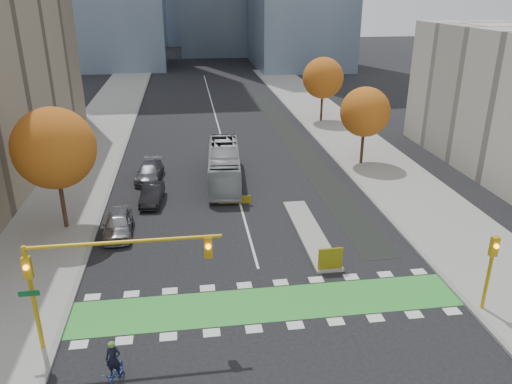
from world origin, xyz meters
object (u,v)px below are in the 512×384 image
object	(u,v)px
tree_east_far	(323,78)
cyclist	(115,371)
traffic_signal_east	(491,263)
parked_car_b	(152,194)
parked_car_c	(149,172)
hazard_board	(330,259)
tree_east_near	(365,112)
traffic_signal_west	(92,267)
bus	(224,165)
parked_car_a	(118,224)
tree_west	(54,148)

from	to	relation	value
tree_east_far	cyclist	world-z (taller)	tree_east_far
traffic_signal_east	parked_car_b	distance (m)	23.53
traffic_signal_east	parked_car_b	world-z (taller)	traffic_signal_east
tree_east_far	parked_car_c	xyz separation A→B (m)	(-19.46, -17.36, -4.54)
hazard_board	tree_east_near	bearing A→B (deg)	65.80
hazard_board	traffic_signal_west	world-z (taller)	traffic_signal_west
tree_east_near	traffic_signal_west	xyz separation A→B (m)	(-19.93, -22.51, -0.83)
hazard_board	traffic_signal_east	xyz separation A→B (m)	(6.50, -4.71, 1.93)
tree_east_near	bus	size ratio (longest dim) A/B	0.67
tree_east_near	parked_car_c	world-z (taller)	tree_east_near
traffic_signal_east	parked_car_a	xyz separation A→B (m)	(-18.92, 11.14, -1.97)
traffic_signal_west	parked_car_a	size ratio (longest dim) A/B	1.91
bus	parked_car_a	bearing A→B (deg)	-127.16
parked_car_a	parked_car_b	xyz separation A→B (m)	(1.92, 5.00, -0.08)
traffic_signal_east	parked_car_a	distance (m)	22.05
bus	tree_east_near	bearing A→B (deg)	15.91
tree_east_far	cyclist	size ratio (longest dim) A/B	3.46
tree_east_near	bus	xyz separation A→B (m)	(-12.76, -2.65, -3.39)
cyclist	bus	bearing A→B (deg)	83.82
traffic_signal_east	parked_car_a	bearing A→B (deg)	149.50
hazard_board	parked_car_c	bearing A→B (deg)	123.71
tree_west	tree_east_near	bearing A→B (deg)	22.62
traffic_signal_east	bus	bearing A→B (deg)	119.56
hazard_board	traffic_signal_west	xyz separation A→B (m)	(-11.93, -4.71, 3.23)
tree_east_far	parked_car_c	distance (m)	26.48
traffic_signal_east	parked_car_b	bearing A→B (deg)	136.48
hazard_board	bus	world-z (taller)	bus
tree_east_far	traffic_signal_west	distance (m)	43.61
tree_west	hazard_board	bearing A→B (deg)	-25.99
traffic_signal_west	parked_car_c	xyz separation A→B (m)	(0.97, 21.15, -3.34)
cyclist	parked_car_c	world-z (taller)	cyclist
parked_car_c	tree_east_near	bearing A→B (deg)	10.34
tree_east_far	traffic_signal_west	size ratio (longest dim) A/B	0.90
parked_car_b	parked_car_c	distance (m)	5.02
bus	parked_car_a	xyz separation A→B (m)	(-7.66, -8.71, -0.71)
hazard_board	tree_west	size ratio (longest dim) A/B	0.17
tree_west	traffic_signal_east	world-z (taller)	tree_west
traffic_signal_east	parked_car_b	size ratio (longest dim) A/B	1.00
traffic_signal_east	bus	size ratio (longest dim) A/B	0.39
hazard_board	parked_car_a	size ratio (longest dim) A/B	0.31
tree_east_far	parked_car_a	size ratio (longest dim) A/B	1.71
parked_car_a	parked_car_b	bearing A→B (deg)	66.95
hazard_board	tree_east_far	world-z (taller)	tree_east_far
parked_car_a	tree_west	bearing A→B (deg)	157.12
parked_car_a	bus	bearing A→B (deg)	46.66
bus	parked_car_c	world-z (taller)	bus
tree_east_far	bus	bearing A→B (deg)	-125.41
hazard_board	parked_car_b	world-z (taller)	hazard_board
tree_east_near	parked_car_b	xyz separation A→B (m)	(-18.50, -6.36, -4.19)
bus	traffic_signal_east	bearing A→B (deg)	-56.27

